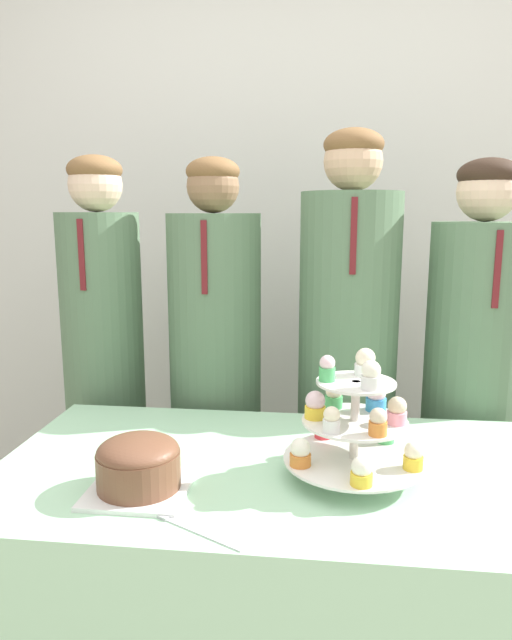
{
  "coord_description": "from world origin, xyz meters",
  "views": [
    {
      "loc": [
        0.1,
        -0.9,
        1.32
      ],
      "look_at": [
        -0.05,
        0.4,
        1.07
      ],
      "focal_mm": 32.0,
      "sensor_mm": 36.0,
      "label": 1
    }
  ],
  "objects": [
    {
      "name": "wall_back",
      "position": [
        0.0,
        1.71,
        1.35
      ],
      "size": [
        9.0,
        0.06,
        2.7
      ],
      "color": "silver",
      "rests_on": "ground_plane"
    },
    {
      "name": "table",
      "position": [
        0.0,
        0.37,
        0.36
      ],
      "size": [
        1.33,
        0.73,
        0.73
      ],
      "color": "#A8DBB2",
      "rests_on": "ground_plane"
    },
    {
      "name": "round_cake",
      "position": [
        -0.28,
        0.21,
        0.79
      ],
      "size": [
        0.21,
        0.21,
        0.12
      ],
      "color": "white",
      "rests_on": "table"
    },
    {
      "name": "cake_knife",
      "position": [
        -0.18,
        0.1,
        0.73
      ],
      "size": [
        0.24,
        0.14,
        0.01
      ],
      "rotation": [
        0.0,
        0.0,
        -0.5
      ],
      "color": "silver",
      "rests_on": "table"
    },
    {
      "name": "cupcake_stand",
      "position": [
        0.18,
        0.33,
        0.86
      ],
      "size": [
        0.32,
        0.32,
        0.29
      ],
      "color": "silver",
      "rests_on": "table"
    },
    {
      "name": "student_0",
      "position": [
        -0.64,
        0.93,
        0.72
      ],
      "size": [
        0.27,
        0.28,
        1.5
      ],
      "color": "#567556",
      "rests_on": "ground_plane"
    },
    {
      "name": "student_1",
      "position": [
        -0.25,
        0.93,
        0.7
      ],
      "size": [
        0.31,
        0.31,
        1.49
      ],
      "color": "#567556",
      "rests_on": "ground_plane"
    },
    {
      "name": "student_2",
      "position": [
        0.19,
        0.93,
        0.74
      ],
      "size": [
        0.32,
        0.32,
        1.57
      ],
      "color": "#567556",
      "rests_on": "ground_plane"
    },
    {
      "name": "student_3",
      "position": [
        0.59,
        0.93,
        0.7
      ],
      "size": [
        0.31,
        0.32,
        1.48
      ],
      "color": "#567556",
      "rests_on": "ground_plane"
    }
  ]
}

